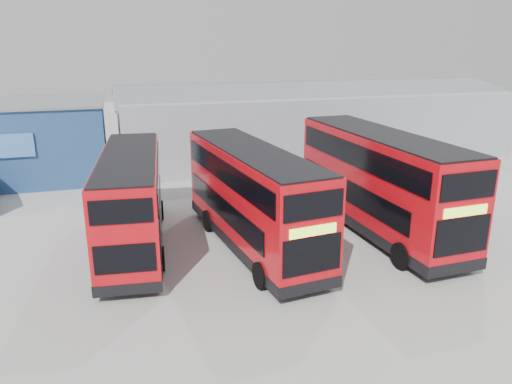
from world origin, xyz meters
name	(u,v)px	position (x,y,z in m)	size (l,w,h in m)	color
ground_plane	(308,263)	(0.00, 0.00, 0.00)	(120.00, 120.00, 0.00)	#9A9B96
office_block	(11,140)	(-14.00, 17.99, 2.58)	(12.30, 8.32, 5.12)	navy
maintenance_shed	(308,121)	(8.00, 20.00, 2.60)	(30.50, 12.00, 5.89)	#959AA3
double_decker_left	(132,202)	(-6.93, 3.72, 2.14)	(3.45, 10.37, 4.31)	red
double_decker_centre	(253,200)	(-1.79, 2.23, 2.26)	(3.84, 10.93, 4.53)	red
double_decker_right	(379,184)	(4.54, 2.44, 2.42)	(3.39, 11.63, 4.86)	red
single_decker_blue	(411,180)	(8.54, 5.82, 1.36)	(2.48, 10.10, 2.73)	black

